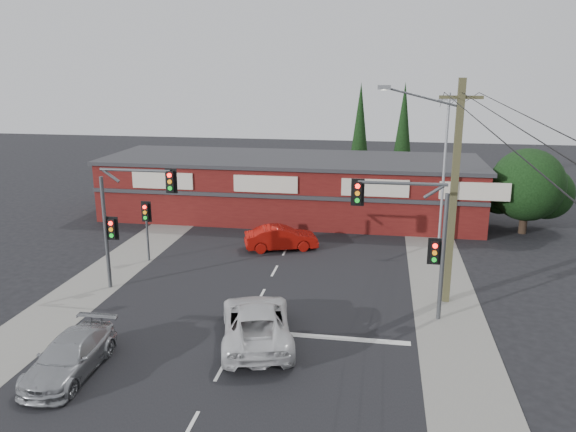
% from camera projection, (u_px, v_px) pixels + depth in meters
% --- Properties ---
extents(ground, '(120.00, 120.00, 0.00)m').
position_uv_depth(ground, '(251.00, 315.00, 24.32)').
color(ground, black).
rests_on(ground, ground).
extents(road_strip, '(14.00, 70.00, 0.01)m').
position_uv_depth(road_strip, '(273.00, 274.00, 29.08)').
color(road_strip, black).
rests_on(road_strip, ground).
extents(verge_left, '(3.00, 70.00, 0.02)m').
position_uv_depth(verge_left, '(119.00, 265.00, 30.44)').
color(verge_left, gray).
rests_on(verge_left, ground).
extents(verge_right, '(3.00, 70.00, 0.02)m').
position_uv_depth(verge_right, '(441.00, 285.00, 27.72)').
color(verge_right, gray).
rests_on(verge_right, ground).
extents(stop_line, '(6.50, 0.35, 0.01)m').
position_uv_depth(stop_line, '(328.00, 337.00, 22.33)').
color(stop_line, silver).
rests_on(stop_line, ground).
extents(white_suv, '(3.94, 6.14, 1.58)m').
position_uv_depth(white_suv, '(256.00, 322.00, 21.87)').
color(white_suv, silver).
rests_on(white_suv, ground).
extents(silver_suv, '(1.95, 4.60, 1.32)m').
position_uv_depth(silver_suv, '(70.00, 356.00, 19.57)').
color(silver_suv, '#9FA1A4').
rests_on(silver_suv, ground).
extents(red_sedan, '(4.51, 2.78, 1.40)m').
position_uv_depth(red_sedan, '(281.00, 238.00, 32.94)').
color(red_sedan, '#9C0F09').
rests_on(red_sedan, ground).
extents(lane_dashes, '(0.12, 28.48, 0.01)m').
position_uv_depth(lane_dashes, '(221.00, 369.00, 19.97)').
color(lane_dashes, silver).
rests_on(lane_dashes, ground).
extents(shop_building, '(27.30, 8.40, 4.22)m').
position_uv_depth(shop_building, '(291.00, 186.00, 40.11)').
color(shop_building, '#4C100F').
rests_on(shop_building, ground).
extents(tree_cluster, '(5.90, 5.10, 5.50)m').
position_uv_depth(tree_cluster, '(528.00, 188.00, 35.93)').
color(tree_cluster, '#2D2116').
rests_on(tree_cluster, ground).
extents(conifer_near, '(1.80, 1.80, 9.25)m').
position_uv_depth(conifer_near, '(360.00, 130.00, 45.21)').
color(conifer_near, '#2D2116').
rests_on(conifer_near, ground).
extents(conifer_far, '(1.80, 1.80, 9.25)m').
position_uv_depth(conifer_far, '(403.00, 128.00, 46.56)').
color(conifer_far, '#2D2116').
rests_on(conifer_far, ground).
extents(traffic_mast_left, '(3.77, 0.27, 5.97)m').
position_uv_depth(traffic_mast_left, '(125.00, 210.00, 26.24)').
color(traffic_mast_left, '#47494C').
rests_on(traffic_mast_left, ground).
extents(traffic_mast_right, '(3.96, 0.27, 5.97)m').
position_uv_depth(traffic_mast_right, '(416.00, 229.00, 23.16)').
color(traffic_mast_right, '#47494C').
rests_on(traffic_mast_right, ground).
extents(pedestal_signal, '(0.55, 0.27, 3.38)m').
position_uv_depth(pedestal_signal, '(146.00, 219.00, 30.57)').
color(pedestal_signal, '#47494C').
rests_on(pedestal_signal, ground).
extents(utility_pole, '(4.38, 0.59, 10.00)m').
position_uv_depth(utility_pole, '(451.00, 186.00, 24.44)').
color(utility_pole, brown).
rests_on(utility_pole, ground).
extents(steel_pole, '(1.20, 0.16, 9.00)m').
position_uv_depth(steel_pole, '(444.00, 167.00, 33.10)').
color(steel_pole, gray).
rests_on(steel_pole, ground).
extents(power_lines, '(2.01, 29.00, 1.22)m').
position_uv_depth(power_lines, '(482.00, 111.00, 18.28)').
color(power_lines, black).
rests_on(power_lines, ground).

